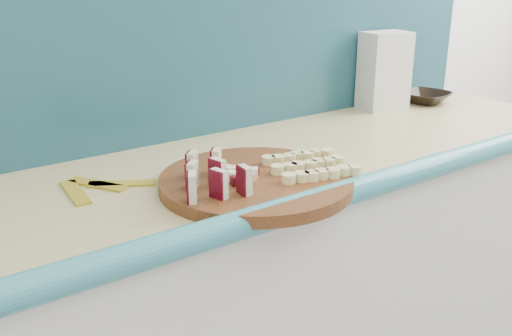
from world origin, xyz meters
name	(u,v)px	position (x,y,z in m)	size (l,w,h in m)	color
kitchen_counter	(268,305)	(0.10, 1.50, 0.46)	(2.20, 0.63, 0.91)	silver
backsplash	(210,49)	(0.10, 1.79, 1.16)	(2.20, 0.02, 0.50)	teal
cutting_board	(256,182)	(-0.06, 1.34, 0.92)	(0.44, 0.44, 0.03)	#431C0E
apple_wedges	(210,175)	(-0.18, 1.34, 0.97)	(0.15, 0.19, 0.06)	beige
apple_chunks	(245,173)	(-0.08, 1.35, 0.95)	(0.06, 0.07, 0.02)	beige
banana_slices	(309,165)	(0.07, 1.31, 0.95)	(0.22, 0.20, 0.02)	#D9D185
brown_bowl	(425,97)	(0.94, 1.67, 0.93)	(0.17, 0.17, 0.04)	black
flour_bag	(384,71)	(0.75, 1.70, 1.04)	(0.16, 0.11, 0.27)	silver
banana_peel	(99,187)	(-0.35, 1.55, 0.91)	(0.21, 0.17, 0.01)	gold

